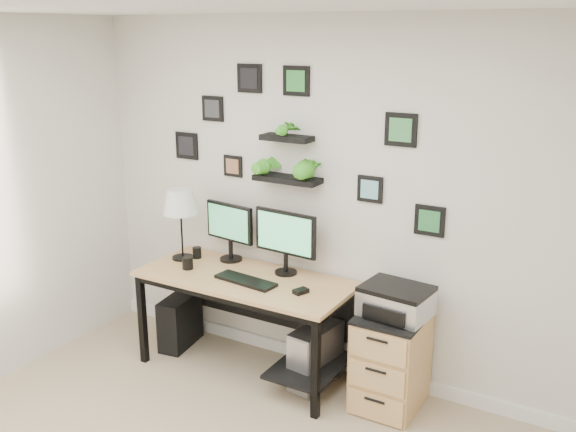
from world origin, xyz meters
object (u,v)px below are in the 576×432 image
Objects in this scene: desk at (252,292)px; printer at (396,301)px; monitor_left at (230,228)px; file_cabinet at (391,360)px; table_lamp at (180,204)px; pc_tower_black at (180,321)px; monitor_right at (285,237)px; mug at (188,263)px; pc_tower_grey at (315,356)px.

printer is (1.09, 0.07, 0.14)m from desk.
desk is 0.55m from monitor_left.
file_cabinet is at bearing 3.08° from desk.
desk is at bearing -3.97° from table_lamp.
monitor_right is at bearing 0.43° from pc_tower_black.
desk is at bearing -176.51° from printer.
monitor_right is 0.78m from mug.
monitor_left is 1.45m from printer.
monitor_left is 1.57m from file_cabinet.
printer is at bearing 0.63° from table_lamp.
desk is 0.48m from monitor_right.
pc_tower_grey is at bearing -0.39° from table_lamp.
monitor_left is 0.68× the size of file_cabinet.
desk is 3.40× the size of pc_tower_grey.
pc_tower_grey is at bearing -21.77° from monitor_right.
pc_tower_black is 0.63× the size of file_cabinet.
pc_tower_black is 1.81m from file_cabinet.
mug reaches higher than file_cabinet.
desk is at bearing -176.92° from file_cabinet.
pc_tower_grey is 0.58m from file_cabinet.
monitor_right is at bearing 22.42° from mug.
table_lamp is 6.03× the size of mug.
monitor_right is at bearing -3.41° from monitor_left.
monitor_right is 1.23× the size of pc_tower_black.
table_lamp is 0.99m from pc_tower_black.
mug is 1.65m from file_cabinet.
table_lamp is at bearing 20.24° from pc_tower_black.
table_lamp is 1.19× the size of pc_tower_grey.
mug reaches higher than pc_tower_grey.
file_cabinet is at bearing -7.59° from pc_tower_black.
table_lamp is at bearing -171.95° from monitor_right.
mug is 0.20× the size of printer.
monitor_right reaches higher than pc_tower_grey.
mug is at bearing -167.12° from desk.
file_cabinet is 0.44m from printer.
pc_tower_black is (-0.72, 0.02, -0.42)m from desk.
pc_tower_grey is 0.80m from printer.
pc_tower_black is (-0.91, -0.15, -0.82)m from monitor_right.
pc_tower_black is (-0.22, 0.14, -0.59)m from mug.
desk is 2.86× the size of table_lamp.
monitor_right reaches higher than pc_tower_black.
mug is 0.22× the size of pc_tower_black.
mug is at bearing -173.53° from printer.
monitor_left reaches higher than desk.
pc_tower_grey is 0.70× the size of file_cabinet.
mug is at bearing -173.78° from file_cabinet.
mug is 0.14× the size of file_cabinet.
pc_tower_black is 0.90× the size of printer.
desk is 0.66m from pc_tower_grey.
monitor_right reaches higher than file_cabinet.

